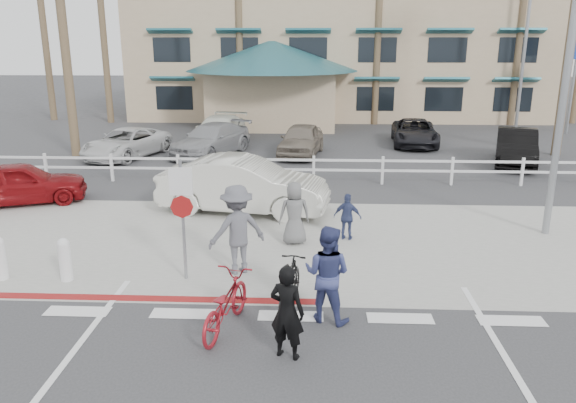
{
  "coord_description": "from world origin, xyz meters",
  "views": [
    {
      "loc": [
        0.38,
        -8.72,
        4.93
      ],
      "look_at": [
        -0.16,
        3.05,
        1.5
      ],
      "focal_mm": 35.0,
      "sensor_mm": 36.0,
      "label": 1
    }
  ],
  "objects_px": {
    "bike_black": "(290,284)",
    "car_red_compact": "(20,183)",
    "bike_red": "(225,304)",
    "sign_post": "(183,214)",
    "car_white_sedan": "(244,185)"
  },
  "relations": [
    {
      "from": "bike_black",
      "to": "car_red_compact",
      "type": "xyz_separation_m",
      "value": [
        -8.6,
        6.64,
        0.17
      ]
    },
    {
      "from": "bike_red",
      "to": "car_red_compact",
      "type": "relative_size",
      "value": 0.49
    },
    {
      "from": "sign_post",
      "to": "car_red_compact",
      "type": "height_order",
      "value": "sign_post"
    },
    {
      "from": "bike_black",
      "to": "sign_post",
      "type": "bearing_deg",
      "value": -17.93
    },
    {
      "from": "bike_red",
      "to": "car_white_sedan",
      "type": "height_order",
      "value": "car_white_sedan"
    },
    {
      "from": "bike_black",
      "to": "car_white_sedan",
      "type": "distance_m",
      "value": 6.32
    },
    {
      "from": "car_white_sedan",
      "to": "car_red_compact",
      "type": "xyz_separation_m",
      "value": [
        -6.99,
        0.54,
        -0.15
      ]
    },
    {
      "from": "bike_red",
      "to": "car_white_sedan",
      "type": "xyz_separation_m",
      "value": [
        -0.52,
        6.98,
        0.32
      ]
    },
    {
      "from": "sign_post",
      "to": "bike_black",
      "type": "bearing_deg",
      "value": -28.77
    },
    {
      "from": "bike_black",
      "to": "car_white_sedan",
      "type": "xyz_separation_m",
      "value": [
        -1.61,
        6.1,
        0.32
      ]
    },
    {
      "from": "sign_post",
      "to": "car_white_sedan",
      "type": "xyz_separation_m",
      "value": [
        0.65,
        4.86,
        -0.64
      ]
    },
    {
      "from": "bike_red",
      "to": "bike_black",
      "type": "relative_size",
      "value": 1.15
    },
    {
      "from": "bike_red",
      "to": "bike_black",
      "type": "height_order",
      "value": "bike_red"
    },
    {
      "from": "bike_red",
      "to": "car_red_compact",
      "type": "bearing_deg",
      "value": -31.24
    },
    {
      "from": "sign_post",
      "to": "bike_red",
      "type": "bearing_deg",
      "value": -61.0
    }
  ]
}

